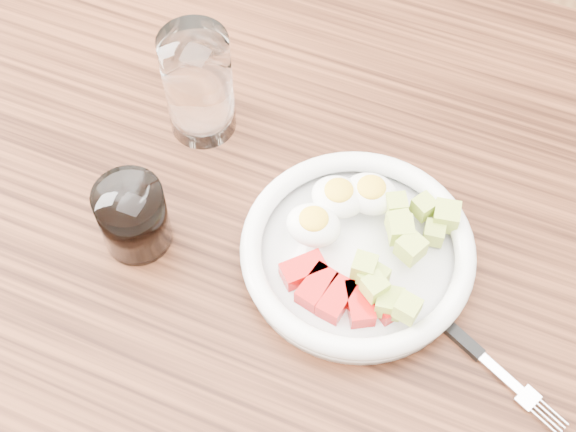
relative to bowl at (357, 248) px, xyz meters
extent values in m
cube|color=brown|center=(-0.72, 0.34, -0.43)|extent=(0.07, 0.07, 0.73)
cube|color=#562B17|center=(-0.07, -0.01, -0.04)|extent=(1.50, 0.90, 0.04)
cylinder|color=white|center=(0.00, 0.00, -0.01)|extent=(0.23, 0.23, 0.01)
torus|color=white|center=(0.00, 0.00, 0.00)|extent=(0.24, 0.24, 0.02)
cube|color=#BA0C0B|center=(-0.04, -0.05, 0.00)|extent=(0.05, 0.05, 0.02)
cube|color=#BA0C0B|center=(-0.02, -0.06, 0.00)|extent=(0.03, 0.05, 0.02)
cube|color=#BA0C0B|center=(0.00, -0.06, 0.00)|extent=(0.03, 0.05, 0.02)
cube|color=#BA0C0B|center=(0.02, -0.06, 0.00)|extent=(0.04, 0.05, 0.02)
cube|color=#BA0C0B|center=(0.04, -0.05, 0.00)|extent=(0.05, 0.04, 0.02)
ellipsoid|color=white|center=(-0.04, 0.04, 0.01)|extent=(0.06, 0.05, 0.03)
ellipsoid|color=yellow|center=(-0.04, 0.04, 0.03)|extent=(0.03, 0.03, 0.01)
ellipsoid|color=white|center=(-0.01, 0.06, 0.01)|extent=(0.06, 0.05, 0.03)
ellipsoid|color=yellow|center=(-0.01, 0.06, 0.03)|extent=(0.03, 0.03, 0.01)
ellipsoid|color=white|center=(-0.05, 0.00, 0.01)|extent=(0.06, 0.05, 0.03)
ellipsoid|color=yellow|center=(-0.05, 0.00, 0.03)|extent=(0.03, 0.03, 0.01)
cube|color=#BDCB4E|center=(0.03, 0.04, 0.00)|extent=(0.02, 0.02, 0.02)
cube|color=#BDCB4E|center=(0.07, 0.04, 0.01)|extent=(0.02, 0.02, 0.02)
cube|color=#BDCB4E|center=(0.05, 0.01, 0.02)|extent=(0.03, 0.03, 0.02)
cube|color=#BDCB4E|center=(0.02, -0.03, 0.02)|extent=(0.02, 0.02, 0.02)
cube|color=#BDCB4E|center=(0.02, 0.05, 0.02)|extent=(0.03, 0.03, 0.02)
cube|color=#BDCB4E|center=(0.02, -0.04, 0.01)|extent=(0.03, 0.03, 0.02)
cube|color=#BDCB4E|center=(0.04, 0.02, 0.03)|extent=(0.03, 0.03, 0.02)
cube|color=#BDCB4E|center=(0.07, 0.06, 0.01)|extent=(0.03, 0.03, 0.03)
cube|color=#BDCB4E|center=(0.05, 0.06, 0.02)|extent=(0.03, 0.03, 0.02)
cube|color=#BDCB4E|center=(0.03, -0.03, 0.02)|extent=(0.03, 0.03, 0.02)
cube|color=#BDCB4E|center=(0.05, -0.05, 0.01)|extent=(0.03, 0.03, 0.02)
cube|color=#BDCB4E|center=(0.03, 0.03, 0.02)|extent=(0.03, 0.03, 0.02)
cube|color=#BDCB4E|center=(0.07, -0.06, 0.03)|extent=(0.02, 0.02, 0.02)
cube|color=#BDCB4E|center=(0.03, -0.05, 0.02)|extent=(0.03, 0.03, 0.02)
cube|color=black|center=(0.11, -0.04, -0.02)|extent=(0.09, 0.05, 0.01)
cube|color=silver|center=(0.17, -0.07, -0.02)|extent=(0.05, 0.03, 0.00)
cube|color=silver|center=(0.20, -0.08, -0.02)|extent=(0.02, 0.03, 0.00)
cylinder|color=silver|center=(0.22, -0.10, -0.02)|extent=(0.03, 0.02, 0.00)
cylinder|color=silver|center=(0.22, -0.09, -0.02)|extent=(0.03, 0.02, 0.00)
cylinder|color=silver|center=(0.22, -0.09, -0.02)|extent=(0.03, 0.02, 0.00)
cylinder|color=silver|center=(0.22, -0.08, -0.02)|extent=(0.03, 0.02, 0.00)
cylinder|color=white|center=(-0.22, 0.10, 0.04)|extent=(0.07, 0.07, 0.13)
cylinder|color=white|center=(-0.22, -0.06, 0.02)|extent=(0.07, 0.07, 0.08)
cylinder|color=black|center=(-0.22, -0.06, 0.02)|extent=(0.06, 0.06, 0.07)
camera|label=1|loc=(0.09, -0.39, 0.70)|focal=50.00mm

